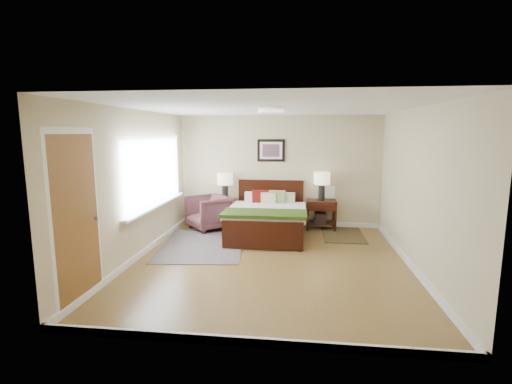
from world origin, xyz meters
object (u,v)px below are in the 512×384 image
nightstand_left (225,205)px  lamp_left (225,181)px  nightstand_right (321,212)px  bed (267,213)px  lamp_right (322,181)px  rug_persian (203,245)px  armchair (209,212)px

nightstand_left → lamp_left: size_ratio=0.99×
nightstand_left → nightstand_right: nightstand_right is taller
bed → lamp_right: lamp_right is taller
bed → rug_persian: size_ratio=0.90×
bed → lamp_right: (1.13, 0.71, 0.60)m
armchair → lamp_right: bearing=54.7°
nightstand_left → lamp_right: (2.15, 0.02, 0.60)m
nightstand_right → nightstand_left: bearing=-179.8°
nightstand_left → lamp_left: bearing=90.0°
nightstand_right → lamp_left: bearing=179.7°
lamp_right → rug_persian: lamp_right is taller
nightstand_right → lamp_right: lamp_right is taller
lamp_right → armchair: (-2.47, -0.31, -0.71)m
nightstand_right → lamp_left: 2.25m
bed → armchair: bearing=163.1°
nightstand_left → nightstand_right: (2.15, 0.01, -0.10)m
bed → nightstand_right: bearing=31.8°
bed → lamp_right: size_ratio=3.15×
nightstand_left → nightstand_right: 2.16m
nightstand_right → armchair: bearing=-173.2°
nightstand_left → rug_persian: (-0.14, -1.49, -0.48)m
nightstand_right → lamp_right: (0.00, 0.01, 0.69)m
bed → lamp_left: lamp_left is taller
bed → lamp_left: 1.37m
lamp_left → lamp_right: size_ratio=1.00×
nightstand_right → lamp_right: bearing=90.0°
bed → lamp_left: bearing=145.0°
bed → rug_persian: bearing=-145.5°
lamp_left → armchair: size_ratio=0.75×
armchair → rug_persian: size_ratio=0.38×
bed → nightstand_left: (-1.02, 0.69, 0.00)m
lamp_left → armchair: lamp_left is taller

